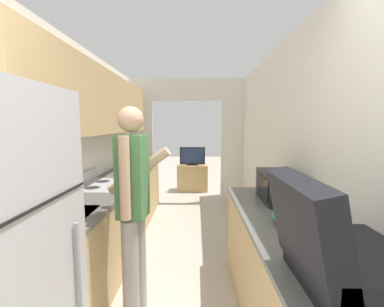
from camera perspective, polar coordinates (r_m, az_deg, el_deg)
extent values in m
cube|color=white|center=(2.67, -30.06, -1.60)|extent=(0.06, 7.15, 2.50)
cube|color=tan|center=(3.43, -19.68, 10.53)|extent=(0.32, 3.60, 0.75)
cube|color=white|center=(2.50, 24.44, -1.80)|extent=(0.06, 7.15, 2.50)
cube|color=white|center=(5.44, -12.07, 0.46)|extent=(0.65, 0.06, 2.05)
cube|color=white|center=(5.37, 9.92, 0.43)|extent=(0.65, 0.06, 2.05)
cube|color=white|center=(5.32, -1.18, 13.96)|extent=(2.71, 0.06, 0.45)
cube|color=tan|center=(2.53, -25.44, -21.49)|extent=(0.60, 1.18, 0.85)
cube|color=#565651|center=(2.36, -26.04, -12.02)|extent=(0.62, 1.19, 0.03)
cube|color=tan|center=(4.44, -12.90, -8.83)|extent=(0.60, 1.69, 0.85)
cube|color=#565651|center=(4.35, -13.03, -3.21)|extent=(0.62, 1.71, 0.03)
cube|color=#9EA3A8|center=(2.33, -26.44, -11.91)|extent=(0.42, 0.44, 0.00)
cube|color=tan|center=(2.20, 20.66, -25.94)|extent=(0.60, 2.17, 0.85)
cube|color=#565651|center=(2.00, 21.18, -15.18)|extent=(0.62, 2.20, 0.03)
cube|color=black|center=(1.21, -30.46, -9.79)|extent=(0.01, 0.76, 0.01)
cylinder|color=#99999E|center=(1.62, -23.70, -25.58)|extent=(0.02, 0.02, 0.70)
cube|color=#B7B7BC|center=(3.33, -17.83, -13.96)|extent=(0.62, 0.73, 0.88)
cube|color=black|center=(3.24, -12.40, -14.34)|extent=(0.01, 0.49, 0.26)
cylinder|color=#B7B7BC|center=(3.17, -12.14, -10.63)|extent=(0.02, 0.58, 0.02)
cube|color=#B7B7BC|center=(3.29, -22.95, -5.14)|extent=(0.04, 0.73, 0.14)
cylinder|color=#232328|center=(3.01, -16.85, -7.36)|extent=(0.16, 0.16, 0.01)
cylinder|color=#232328|center=(3.31, -15.17, -6.06)|extent=(0.16, 0.16, 0.01)
cylinder|color=#232328|center=(3.10, -21.26, -7.15)|extent=(0.16, 0.16, 0.01)
cylinder|color=#232328|center=(3.39, -19.22, -5.92)|extent=(0.16, 0.16, 0.01)
cylinder|color=#9E9E9E|center=(2.26, -13.46, -24.51)|extent=(0.15, 0.15, 0.86)
cylinder|color=#9E9E9E|center=(2.39, -11.83, -22.53)|extent=(0.15, 0.15, 0.86)
cube|color=#4C844C|center=(2.06, -13.14, -4.99)|extent=(0.24, 0.24, 0.64)
cylinder|color=#DBAD89|center=(1.92, -14.74, -5.35)|extent=(0.09, 0.09, 0.61)
cylinder|color=#DBAD89|center=(2.19, -11.75, -3.85)|extent=(0.55, 0.15, 0.42)
sphere|color=#DBAD89|center=(2.02, -13.46, 7.39)|extent=(0.20, 0.20, 0.20)
cube|color=black|center=(1.37, 32.37, -20.99)|extent=(0.41, 0.53, 0.19)
cube|color=black|center=(1.20, 23.78, -14.74)|extent=(0.19, 0.53, 0.43)
cube|color=#2D2D33|center=(1.54, 27.17, -11.77)|extent=(0.25, 0.02, 0.10)
cube|color=black|center=(2.52, 19.08, -6.91)|extent=(0.33, 0.51, 0.27)
cube|color=black|center=(2.42, 15.57, -7.32)|extent=(0.01, 0.31, 0.18)
cube|color=#38383D|center=(2.64, 14.34, -6.17)|extent=(0.01, 0.10, 0.20)
cube|color=red|center=(1.93, 21.82, -14.85)|extent=(0.20, 0.29, 0.03)
cube|color=#33894C|center=(1.92, 22.14, -14.10)|extent=(0.25, 0.31, 0.03)
cube|color=tan|center=(6.19, 0.10, -5.36)|extent=(0.72, 0.42, 0.62)
cube|color=black|center=(6.10, 0.10, -2.49)|extent=(0.26, 0.16, 0.02)
cube|color=black|center=(6.07, 0.10, -0.50)|extent=(0.59, 0.04, 0.41)
cube|color=navy|center=(6.04, 0.09, -0.53)|extent=(0.55, 0.01, 0.36)
cube|color=#B7B7BC|center=(3.91, -15.37, -4.09)|extent=(0.16, 0.18, 0.00)
cube|color=black|center=(3.76, -16.04, -4.40)|extent=(0.09, 0.10, 0.02)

